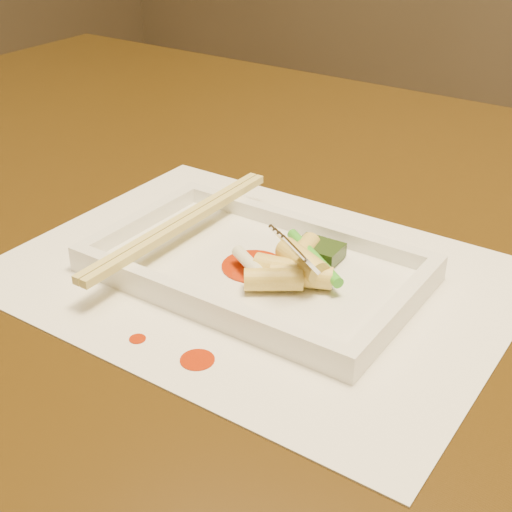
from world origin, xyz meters
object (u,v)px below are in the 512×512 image
Objects in this scene: placemat at (256,276)px; chopstick_a at (177,222)px; table at (257,293)px; fork at (349,196)px; plate_base at (256,271)px.

placemat is 0.09m from chopstick_a.
table is 10.00× the size of fork.
placemat is at bearing 135.00° from plate_base.
fork reaches higher than plate_base.
chopstick_a reaches higher than table.
table is 0.17m from chopstick_a.
chopstick_a is at bearing -173.25° from fork.
plate_base is at bearing -165.58° from fork.
table is at bearing 123.68° from plate_base.
chopstick_a is (-0.08, 0.00, 0.03)m from placemat.
plate_base is 1.11× the size of chopstick_a.
chopstick_a is at bearing 180.00° from plate_base.
fork is at bearing 6.75° from chopstick_a.
plate_base is 0.08m from chopstick_a.
plate_base is 0.11m from fork.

